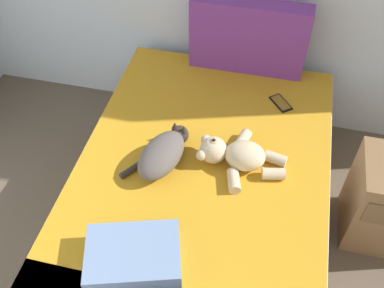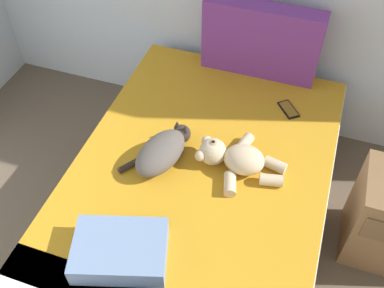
{
  "view_description": "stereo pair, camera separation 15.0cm",
  "coord_description": "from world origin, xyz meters",
  "px_view_note": "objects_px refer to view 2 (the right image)",
  "views": [
    {
      "loc": [
        2.17,
        1.66,
        2.31
      ],
      "look_at": [
        1.83,
        3.13,
        0.64
      ],
      "focal_mm": 41.04,
      "sensor_mm": 36.0,
      "label": 1
    },
    {
      "loc": [
        2.32,
        1.7,
        2.31
      ],
      "look_at": [
        1.83,
        3.13,
        0.64
      ],
      "focal_mm": 41.04,
      "sensor_mm": 36.0,
      "label": 2
    }
  ],
  "objects_px": {
    "bed": "(199,201)",
    "throw_pillow": "(120,250)",
    "patterned_cushion": "(261,41)",
    "cat": "(163,151)",
    "cell_phone": "(288,109)",
    "teddy_bear": "(235,158)"
  },
  "relations": [
    {
      "from": "cell_phone",
      "to": "patterned_cushion",
      "type": "bearing_deg",
      "value": 131.18
    },
    {
      "from": "teddy_bear",
      "to": "throw_pillow",
      "type": "bearing_deg",
      "value": -117.05
    },
    {
      "from": "bed",
      "to": "cell_phone",
      "type": "xyz_separation_m",
      "value": [
        0.35,
        0.59,
        0.28
      ]
    },
    {
      "from": "teddy_bear",
      "to": "bed",
      "type": "bearing_deg",
      "value": -152.54
    },
    {
      "from": "cat",
      "to": "cell_phone",
      "type": "relative_size",
      "value": 2.63
    },
    {
      "from": "cat",
      "to": "cell_phone",
      "type": "height_order",
      "value": "cat"
    },
    {
      "from": "bed",
      "to": "throw_pillow",
      "type": "xyz_separation_m",
      "value": [
        -0.17,
        -0.57,
        0.33
      ]
    },
    {
      "from": "bed",
      "to": "throw_pillow",
      "type": "height_order",
      "value": "throw_pillow"
    },
    {
      "from": "cat",
      "to": "bed",
      "type": "bearing_deg",
      "value": -1.42
    },
    {
      "from": "patterned_cushion",
      "to": "cat",
      "type": "relative_size",
      "value": 1.68
    },
    {
      "from": "bed",
      "to": "cat",
      "type": "distance_m",
      "value": 0.4
    },
    {
      "from": "patterned_cushion",
      "to": "cell_phone",
      "type": "xyz_separation_m",
      "value": [
        0.26,
        -0.29,
        -0.22
      ]
    },
    {
      "from": "bed",
      "to": "cell_phone",
      "type": "bearing_deg",
      "value": 59.42
    },
    {
      "from": "cat",
      "to": "cell_phone",
      "type": "bearing_deg",
      "value": 46.74
    },
    {
      "from": "teddy_bear",
      "to": "patterned_cushion",
      "type": "bearing_deg",
      "value": 94.71
    },
    {
      "from": "patterned_cushion",
      "to": "cell_phone",
      "type": "relative_size",
      "value": 4.42
    },
    {
      "from": "cell_phone",
      "to": "throw_pillow",
      "type": "bearing_deg",
      "value": -114.26
    },
    {
      "from": "patterned_cushion",
      "to": "teddy_bear",
      "type": "height_order",
      "value": "patterned_cushion"
    },
    {
      "from": "cell_phone",
      "to": "teddy_bear",
      "type": "bearing_deg",
      "value": -110.48
    },
    {
      "from": "cell_phone",
      "to": "bed",
      "type": "bearing_deg",
      "value": -120.58
    },
    {
      "from": "bed",
      "to": "cell_phone",
      "type": "distance_m",
      "value": 0.74
    },
    {
      "from": "cat",
      "to": "throw_pillow",
      "type": "relative_size",
      "value": 1.06
    }
  ]
}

